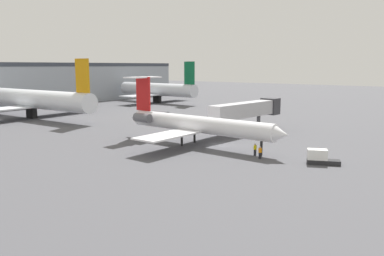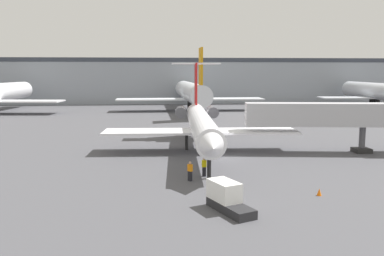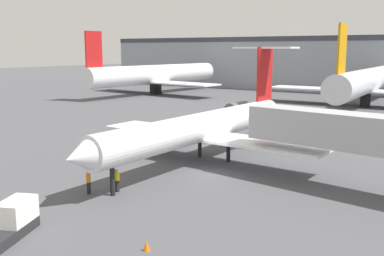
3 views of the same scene
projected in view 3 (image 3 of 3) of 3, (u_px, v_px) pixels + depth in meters
name	position (u px, v px, depth m)	size (l,w,h in m)	color
ground_plane	(208.00, 174.00, 37.03)	(400.00, 400.00, 0.10)	#4C4C51
regional_jet	(208.00, 124.00, 40.51)	(22.48, 30.11, 10.43)	white
ground_crew_marshaller	(116.00, 180.00, 32.25)	(0.41, 0.28, 1.69)	black
ground_crew_loader	(89.00, 182.00, 31.82)	(0.46, 0.47, 1.69)	black
baggage_tug_lead	(14.00, 220.00, 24.75)	(2.88, 4.23, 1.90)	#262628
traffic_cone_near	(147.00, 246.00, 22.87)	(0.36, 0.36, 0.55)	orange
parked_airliner_west_end	(155.00, 75.00, 101.15)	(32.93, 38.93, 13.63)	white
parked_airliner_west_mid	(366.00, 82.00, 79.08)	(35.01, 41.61, 13.74)	silver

